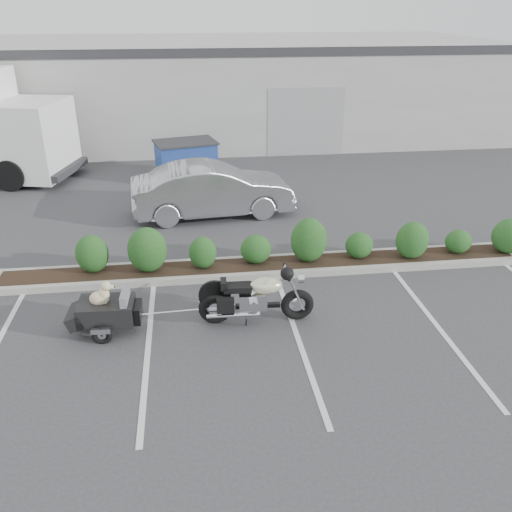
{
  "coord_description": "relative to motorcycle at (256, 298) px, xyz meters",
  "views": [
    {
      "loc": [
        -0.62,
        -8.73,
        5.59
      ],
      "look_at": [
        0.69,
        1.39,
        0.75
      ],
      "focal_mm": 38.0,
      "sensor_mm": 36.0,
      "label": 1
    }
  ],
  "objects": [
    {
      "name": "pet_trailer",
      "position": [
        -2.78,
        0.02,
        -0.06
      ],
      "size": [
        1.76,
        0.98,
        1.05
      ],
      "rotation": [
        0.0,
        0.0,
        -0.04
      ],
      "color": "black",
      "rests_on": "ground"
    },
    {
      "name": "ground",
      "position": [
        -0.52,
        -0.06,
        -0.51
      ],
      "size": [
        90.0,
        90.0,
        0.0
      ],
      "primitive_type": "plane",
      "color": "#38383A",
      "rests_on": "ground"
    },
    {
      "name": "building",
      "position": [
        -0.52,
        16.94,
        1.49
      ],
      "size": [
        26.0,
        10.0,
        4.0
      ],
      "primitive_type": "cube",
      "color": "#9EA099",
      "rests_on": "ground"
    },
    {
      "name": "motorcycle",
      "position": [
        0.0,
        0.0,
        0.0
      ],
      "size": [
        2.21,
        0.74,
        1.27
      ],
      "rotation": [
        0.0,
        0.0,
        -0.04
      ],
      "color": "black",
      "rests_on": "ground"
    },
    {
      "name": "dumpster",
      "position": [
        -1.19,
        9.34,
        0.16
      ],
      "size": [
        2.26,
        1.79,
        1.31
      ],
      "rotation": [
        0.0,
        0.0,
        0.24
      ],
      "color": "navy",
      "rests_on": "ground"
    },
    {
      "name": "planter_kerb",
      "position": [
        0.48,
        2.14,
        -0.43
      ],
      "size": [
        12.0,
        1.0,
        0.15
      ],
      "primitive_type": "cube",
      "color": "#9E9E93",
      "rests_on": "ground"
    },
    {
      "name": "sedan",
      "position": [
        -0.49,
        5.8,
        0.24
      ],
      "size": [
        4.65,
        2.01,
        1.49
      ],
      "primitive_type": "imported",
      "rotation": [
        0.0,
        0.0,
        1.67
      ],
      "color": "#ABACB2",
      "rests_on": "ground"
    }
  ]
}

